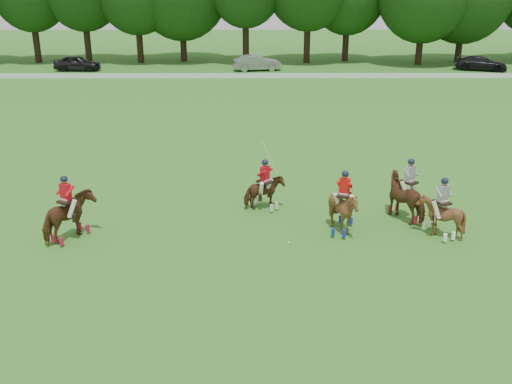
{
  "coord_description": "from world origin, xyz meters",
  "views": [
    {
      "loc": [
        0.73,
        -15.48,
        8.84
      ],
      "look_at": [
        0.84,
        4.2,
        1.4
      ],
      "focal_mm": 40.0,
      "sensor_mm": 36.0,
      "label": 1
    }
  ],
  "objects_px": {
    "car_right": "(481,63)",
    "polo_stripe_a": "(408,197)",
    "polo_red_b": "(265,192)",
    "polo_red_c": "(343,210)",
    "car_mid": "(257,63)",
    "polo_ball": "(289,243)",
    "car_left": "(77,63)",
    "polo_red_a": "(69,217)",
    "polo_stripe_b": "(440,216)"
  },
  "relations": [
    {
      "from": "car_right",
      "to": "polo_stripe_a",
      "type": "distance_m",
      "value": 41.22
    },
    {
      "from": "polo_red_b",
      "to": "polo_red_c",
      "type": "xyz_separation_m",
      "value": [
        2.82,
        -2.25,
        0.14
      ]
    },
    {
      "from": "car_mid",
      "to": "polo_red_c",
      "type": "relative_size",
      "value": 1.98
    },
    {
      "from": "polo_ball",
      "to": "car_left",
      "type": "bearing_deg",
      "value": 115.35
    },
    {
      "from": "car_right",
      "to": "polo_red_a",
      "type": "bearing_deg",
      "value": 163.26
    },
    {
      "from": "car_left",
      "to": "car_right",
      "type": "height_order",
      "value": "car_left"
    },
    {
      "from": "car_right",
      "to": "polo_stripe_b",
      "type": "xyz_separation_m",
      "value": [
        -16.22,
        -39.17,
        0.09
      ]
    },
    {
      "from": "car_mid",
      "to": "polo_stripe_b",
      "type": "relative_size",
      "value": 2.1
    },
    {
      "from": "car_mid",
      "to": "car_right",
      "type": "distance_m",
      "value": 22.53
    },
    {
      "from": "polo_red_a",
      "to": "polo_red_b",
      "type": "distance_m",
      "value": 7.57
    },
    {
      "from": "car_left",
      "to": "polo_stripe_b",
      "type": "bearing_deg",
      "value": -146.14
    },
    {
      "from": "polo_ball",
      "to": "polo_red_b",
      "type": "bearing_deg",
      "value": 103.55
    },
    {
      "from": "polo_red_a",
      "to": "polo_red_c",
      "type": "relative_size",
      "value": 1.01
    },
    {
      "from": "car_left",
      "to": "car_right",
      "type": "bearing_deg",
      "value": -87.99
    },
    {
      "from": "car_left",
      "to": "polo_red_c",
      "type": "height_order",
      "value": "polo_red_c"
    },
    {
      "from": "polo_red_b",
      "to": "polo_stripe_a",
      "type": "bearing_deg",
      "value": -10.58
    },
    {
      "from": "car_right",
      "to": "polo_stripe_a",
      "type": "xyz_separation_m",
      "value": [
        -17.0,
        -37.55,
        0.18
      ]
    },
    {
      "from": "polo_red_b",
      "to": "polo_stripe_a",
      "type": "height_order",
      "value": "polo_red_b"
    },
    {
      "from": "car_right",
      "to": "polo_red_b",
      "type": "relative_size",
      "value": 1.87
    },
    {
      "from": "polo_stripe_a",
      "to": "polo_stripe_b",
      "type": "distance_m",
      "value": 1.8
    },
    {
      "from": "polo_red_a",
      "to": "polo_ball",
      "type": "xyz_separation_m",
      "value": [
        7.81,
        -0.43,
        -0.84
      ]
    },
    {
      "from": "car_mid",
      "to": "polo_red_c",
      "type": "bearing_deg",
      "value": 174.08
    },
    {
      "from": "car_right",
      "to": "polo_stripe_b",
      "type": "height_order",
      "value": "polo_stripe_b"
    },
    {
      "from": "car_mid",
      "to": "polo_ball",
      "type": "height_order",
      "value": "car_mid"
    },
    {
      "from": "car_right",
      "to": "polo_stripe_b",
      "type": "bearing_deg",
      "value": 177.63
    },
    {
      "from": "polo_red_a",
      "to": "polo_stripe_a",
      "type": "bearing_deg",
      "value": 8.18
    },
    {
      "from": "polo_red_a",
      "to": "polo_ball",
      "type": "bearing_deg",
      "value": -3.13
    },
    {
      "from": "polo_stripe_b",
      "to": "polo_red_a",
      "type": "bearing_deg",
      "value": -179.22
    },
    {
      "from": "car_right",
      "to": "car_left",
      "type": "bearing_deg",
      "value": 110.12
    },
    {
      "from": "polo_stripe_a",
      "to": "polo_stripe_b",
      "type": "bearing_deg",
      "value": -64.36
    },
    {
      "from": "car_mid",
      "to": "polo_stripe_a",
      "type": "distance_m",
      "value": 37.96
    },
    {
      "from": "car_left",
      "to": "car_mid",
      "type": "relative_size",
      "value": 0.96
    },
    {
      "from": "polo_stripe_b",
      "to": "polo_red_c",
      "type": "bearing_deg",
      "value": 173.49
    },
    {
      "from": "car_left",
      "to": "car_mid",
      "type": "xyz_separation_m",
      "value": [
        18.02,
        0.0,
        0.01
      ]
    },
    {
      "from": "car_left",
      "to": "polo_stripe_b",
      "type": "distance_m",
      "value": 46.11
    },
    {
      "from": "polo_red_a",
      "to": "polo_stripe_b",
      "type": "bearing_deg",
      "value": 0.78
    },
    {
      "from": "car_mid",
      "to": "polo_red_a",
      "type": "height_order",
      "value": "polo_red_a"
    },
    {
      "from": "polo_stripe_a",
      "to": "polo_red_a",
      "type": "bearing_deg",
      "value": -171.82
    },
    {
      "from": "polo_stripe_a",
      "to": "polo_ball",
      "type": "relative_size",
      "value": 27.11
    },
    {
      "from": "car_left",
      "to": "car_mid",
      "type": "height_order",
      "value": "car_mid"
    },
    {
      "from": "car_right",
      "to": "polo_red_a",
      "type": "distance_m",
      "value": 49.19
    },
    {
      "from": "polo_red_c",
      "to": "polo_ball",
      "type": "xyz_separation_m",
      "value": [
        -2.04,
        -1.0,
        -0.82
      ]
    },
    {
      "from": "polo_red_b",
      "to": "polo_ball",
      "type": "distance_m",
      "value": 3.41
    },
    {
      "from": "car_left",
      "to": "polo_red_b",
      "type": "xyz_separation_m",
      "value": [
        18.06,
        -36.53,
        -0.04
      ]
    },
    {
      "from": "polo_red_a",
      "to": "car_right",
      "type": "bearing_deg",
      "value": 53.14
    },
    {
      "from": "polo_red_a",
      "to": "polo_ball",
      "type": "distance_m",
      "value": 7.86
    },
    {
      "from": "polo_red_b",
      "to": "polo_stripe_b",
      "type": "relative_size",
      "value": 1.17
    },
    {
      "from": "car_right",
      "to": "polo_red_b",
      "type": "height_order",
      "value": "polo_red_b"
    },
    {
      "from": "car_left",
      "to": "car_mid",
      "type": "bearing_deg",
      "value": -87.99
    },
    {
      "from": "polo_red_b",
      "to": "car_mid",
      "type": "bearing_deg",
      "value": 90.06
    }
  ]
}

